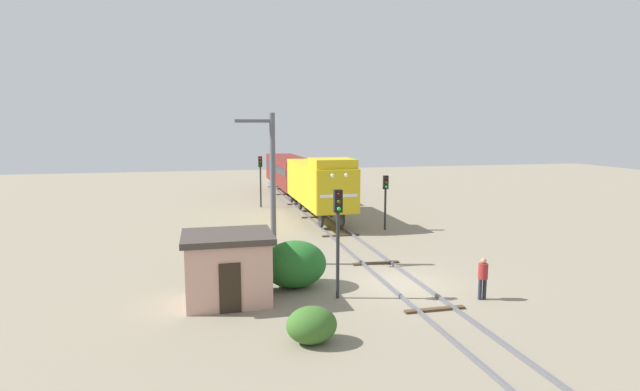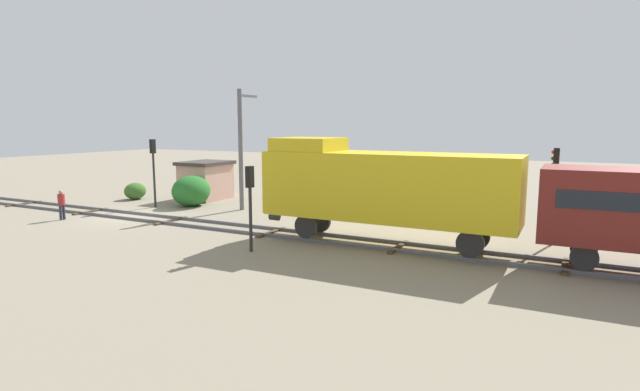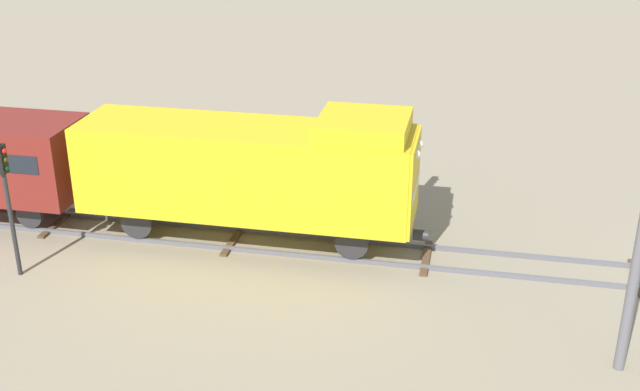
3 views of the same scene
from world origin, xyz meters
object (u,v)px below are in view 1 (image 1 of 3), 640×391
at_px(passenger_car_leading, 289,170).
at_px(traffic_signal_far, 260,172).
at_px(traffic_signal_near, 338,224).
at_px(traffic_signal_mid, 386,192).
at_px(worker_near_track, 483,275).
at_px(relay_hut, 228,267).
at_px(catenary_mast, 272,185).
at_px(locomotive, 320,182).

height_order(passenger_car_leading, traffic_signal_far, traffic_signal_far).
distance_m(traffic_signal_near, traffic_signal_mid, 13.85).
relative_size(worker_near_track, relay_hut, 0.49).
xyz_separation_m(traffic_signal_far, catenary_mast, (-1.47, -17.90, 0.99)).
bearing_deg(locomotive, traffic_signal_near, -100.76).
distance_m(traffic_signal_far, catenary_mast, 17.98).
bearing_deg(locomotive, worker_near_track, -82.53).
xyz_separation_m(traffic_signal_mid, catenary_mast, (-8.47, -6.55, 1.45)).
bearing_deg(relay_hut, worker_near_track, -12.12).
distance_m(traffic_signal_near, catenary_mast, 5.99).
bearing_deg(traffic_signal_far, traffic_signal_near, -89.03).
bearing_deg(catenary_mast, locomotive, 65.71).
xyz_separation_m(worker_near_track, relay_hut, (-9.90, 2.13, 0.40)).
bearing_deg(traffic_signal_mid, worker_near_track, -94.20).
bearing_deg(passenger_car_leading, relay_hut, -104.26).
bearing_deg(passenger_car_leading, catenary_mast, -101.65).
height_order(passenger_car_leading, traffic_signal_mid, passenger_car_leading).
xyz_separation_m(traffic_signal_far, worker_near_track, (6.00, -24.98, -2.02)).
bearing_deg(traffic_signal_mid, catenary_mast, -142.26).
xyz_separation_m(locomotive, traffic_signal_far, (-3.60, 6.67, 0.25)).
height_order(catenary_mast, relay_hut, catenary_mast).
bearing_deg(catenary_mast, traffic_signal_near, -71.62).
relative_size(passenger_car_leading, traffic_signal_far, 3.21).
height_order(locomotive, worker_near_track, locomotive).
bearing_deg(catenary_mast, traffic_signal_far, 85.32).
bearing_deg(passenger_car_leading, locomotive, -90.00).
distance_m(locomotive, traffic_signal_near, 17.14).
bearing_deg(relay_hut, traffic_signal_mid, 46.55).
distance_m(traffic_signal_mid, catenary_mast, 10.80).
distance_m(passenger_car_leading, relay_hut, 30.47).
bearing_deg(traffic_signal_far, relay_hut, -99.68).
relative_size(traffic_signal_far, relay_hut, 1.24).
bearing_deg(catenary_mast, worker_near_track, -43.49).
height_order(traffic_signal_near, traffic_signal_mid, traffic_signal_near).
distance_m(traffic_signal_mid, worker_near_track, 13.76).
bearing_deg(catenary_mast, relay_hut, -116.17).
height_order(locomotive, traffic_signal_near, locomotive).
bearing_deg(traffic_signal_near, worker_near_track, -14.70).
distance_m(traffic_signal_near, relay_hut, 4.66).
bearing_deg(worker_near_track, traffic_signal_far, 80.57).
xyz_separation_m(traffic_signal_mid, relay_hut, (-10.90, -11.51, -1.17)).
height_order(traffic_signal_far, worker_near_track, traffic_signal_far).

